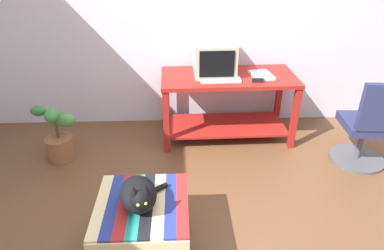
# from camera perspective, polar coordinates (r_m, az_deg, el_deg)

# --- Properties ---
(ground_plane) EXTENTS (14.00, 14.00, 0.00)m
(ground_plane) POSITION_cam_1_polar(r_m,az_deg,el_deg) (2.60, 2.65, -19.94)
(ground_plane) COLOR brown
(back_wall) EXTENTS (8.00, 0.10, 2.60)m
(back_wall) POSITION_cam_1_polar(r_m,az_deg,el_deg) (3.83, 0.46, 18.80)
(back_wall) COLOR silver
(back_wall) RESTS_ON ground_plane
(desk) EXTENTS (1.40, 0.67, 0.72)m
(desk) POSITION_cam_1_polar(r_m,az_deg,el_deg) (3.66, 5.95, 4.89)
(desk) COLOR maroon
(desk) RESTS_ON ground_plane
(tv_monitor) EXTENTS (0.42, 0.47, 0.33)m
(tv_monitor) POSITION_cam_1_polar(r_m,az_deg,el_deg) (3.57, 3.71, 11.08)
(tv_monitor) COLOR #BCB7A8
(tv_monitor) RESTS_ON desk
(keyboard) EXTENTS (0.40, 0.16, 0.02)m
(keyboard) POSITION_cam_1_polar(r_m,az_deg,el_deg) (3.42, 4.75, 7.55)
(keyboard) COLOR beige
(keyboard) RESTS_ON desk
(book) EXTENTS (0.24, 0.30, 0.03)m
(book) POSITION_cam_1_polar(r_m,az_deg,el_deg) (3.59, 11.52, 8.16)
(book) COLOR white
(book) RESTS_ON desk
(ottoman_with_blanket) EXTENTS (0.62, 0.64, 0.41)m
(ottoman_with_blanket) POSITION_cam_1_polar(r_m,az_deg,el_deg) (2.48, -8.07, -16.41)
(ottoman_with_blanket) COLOR #7A664C
(ottoman_with_blanket) RESTS_ON ground_plane
(cat) EXTENTS (0.34, 0.39, 0.26)m
(cat) POSITION_cam_1_polar(r_m,az_deg,el_deg) (2.25, -8.88, -11.40)
(cat) COLOR black
(cat) RESTS_ON ottoman_with_blanket
(potted_plant) EXTENTS (0.38, 0.37, 0.60)m
(potted_plant) POSITION_cam_1_polar(r_m,az_deg,el_deg) (3.60, -21.34, -1.84)
(potted_plant) COLOR brown
(potted_plant) RESTS_ON ground_plane
(office_chair) EXTENTS (0.52, 0.52, 0.89)m
(office_chair) POSITION_cam_1_polar(r_m,az_deg,el_deg) (3.60, 27.27, -0.59)
(office_chair) COLOR #4C4C51
(office_chair) RESTS_ON ground_plane
(stapler) EXTENTS (0.11, 0.04, 0.04)m
(stapler) POSITION_cam_1_polar(r_m,az_deg,el_deg) (3.44, 10.91, 7.37)
(stapler) COLOR black
(stapler) RESTS_ON desk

